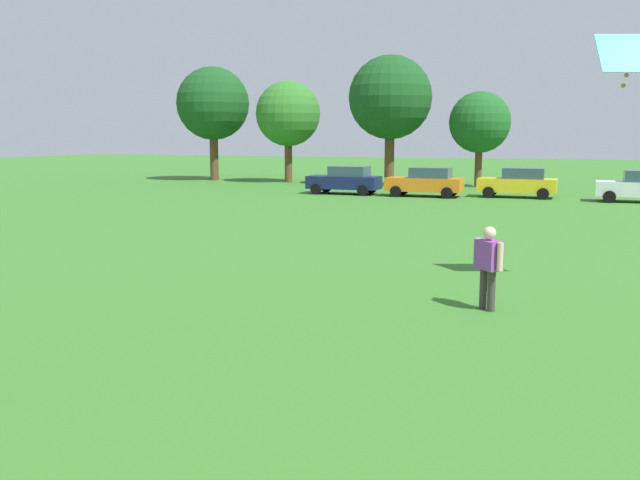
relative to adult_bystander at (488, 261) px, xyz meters
The scene contains 10 objects.
ground_plane 19.03m from the adult_bystander, 112.01° to the left, with size 160.00×160.00×0.00m, color #387528.
adult_bystander is the anchor object (origin of this frame).
kite 5.70m from the adult_bystander, 50.06° to the left, with size 1.52×1.06×1.18m.
parked_car_navy_0 27.97m from the adult_bystander, 114.31° to the left, with size 4.30×2.02×1.68m.
parked_car_orange_1 26.28m from the adult_bystander, 104.54° to the left, with size 4.30×2.02×1.68m.
parked_car_yellow_2 26.69m from the adult_bystander, 93.33° to the left, with size 4.30×2.02×1.68m.
tree_far_left 43.12m from the adult_bystander, 126.46° to the left, with size 5.66×5.66×8.83m.
tree_left 39.38m from the adult_bystander, 119.00° to the left, with size 4.84×4.84×7.54m.
tree_right 35.45m from the adult_bystander, 108.09° to the left, with size 5.78×5.78×9.01m.
tree_far_right 34.78m from the adult_bystander, 98.06° to the left, with size 4.15×4.15×6.47m.
Camera 1 is at (8.69, -1.26, 3.42)m, focal length 38.49 mm.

